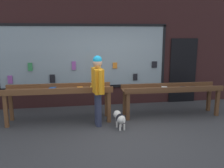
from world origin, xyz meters
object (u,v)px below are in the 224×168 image
(person_browsing, at_px, (98,85))
(display_table_left, at_px, (59,93))
(display_table_right, at_px, (171,91))
(small_dog, at_px, (120,118))

(person_browsing, bearing_deg, display_table_left, 58.23)
(display_table_right, bearing_deg, person_browsing, -167.92)
(display_table_right, distance_m, small_dog, 1.80)
(display_table_left, xyz_separation_m, small_dog, (1.47, -0.73, -0.51))
(person_browsing, xyz_separation_m, small_dog, (0.50, -0.28, -0.78))
(small_dog, bearing_deg, display_table_right, -76.50)
(person_browsing, bearing_deg, display_table_right, -84.67)
(display_table_left, height_order, small_dog, display_table_left)
(display_table_left, xyz_separation_m, person_browsing, (0.96, -0.45, 0.27))
(display_table_left, bearing_deg, display_table_right, -0.07)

